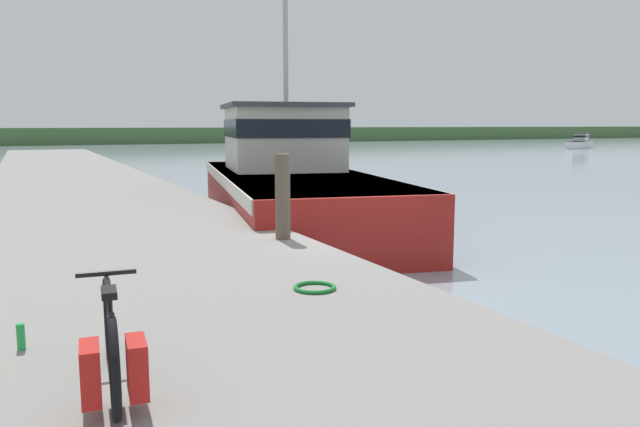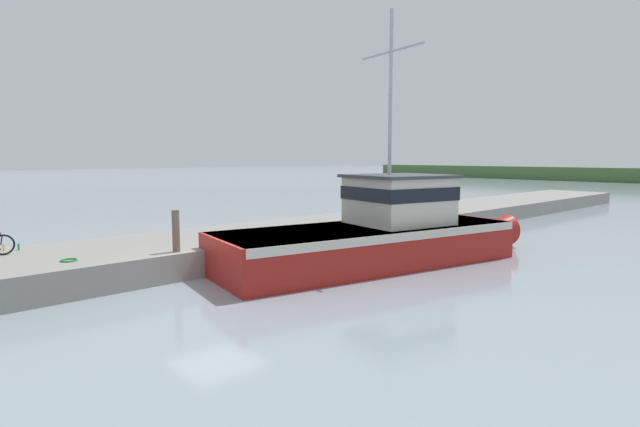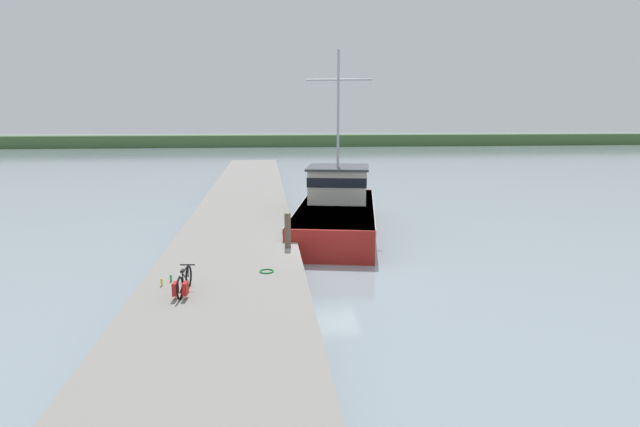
# 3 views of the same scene
# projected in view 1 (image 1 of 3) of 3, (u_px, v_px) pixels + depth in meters

# --- Properties ---
(ground_plane) EXTENTS (320.00, 320.00, 0.00)m
(ground_plane) POSITION_uv_depth(u_px,v_px,m) (358.00, 278.00, 11.29)
(ground_plane) COLOR #84939E
(dock_pier) EXTENTS (5.16, 80.00, 0.92)m
(dock_pier) POSITION_uv_depth(u_px,v_px,m) (142.00, 274.00, 9.61)
(dock_pier) COLOR gray
(dock_pier) RESTS_ON ground_plane
(far_shoreline) EXTENTS (180.00, 5.00, 2.28)m
(far_shoreline) POSITION_uv_depth(u_px,v_px,m) (273.00, 135.00, 97.34)
(far_shoreline) COLOR #426638
(far_shoreline) RESTS_ON ground_plane
(fishing_boat_main) EXTENTS (5.98, 13.91, 9.32)m
(fishing_boat_main) POSITION_uv_depth(u_px,v_px,m) (289.00, 181.00, 17.33)
(fishing_boat_main) COLOR maroon
(fishing_boat_main) RESTS_ON ground_plane
(boat_blue_far) EXTENTS (6.86, 4.56, 1.76)m
(boat_blue_far) POSITION_uv_depth(u_px,v_px,m) (580.00, 143.00, 71.89)
(boat_blue_far) COLOR silver
(boat_blue_far) RESTS_ON ground_plane
(bicycle_touring) EXTENTS (0.51, 1.70, 0.73)m
(bicycle_touring) POSITION_uv_depth(u_px,v_px,m) (112.00, 348.00, 4.21)
(bicycle_touring) COLOR black
(bicycle_touring) RESTS_ON dock_pier
(mooring_post) EXTENTS (0.24, 0.24, 1.37)m
(mooring_post) POSITION_uv_depth(u_px,v_px,m) (283.00, 197.00, 9.95)
(mooring_post) COLOR brown
(mooring_post) RESTS_ON dock_pier
(hose_coil) EXTENTS (0.48, 0.48, 0.04)m
(hose_coil) POSITION_uv_depth(u_px,v_px,m) (315.00, 287.00, 6.98)
(hose_coil) COLOR #197A2D
(hose_coil) RESTS_ON dock_pier
(water_bottle_on_curb) EXTENTS (0.07, 0.07, 0.22)m
(water_bottle_on_curb) POSITION_uv_depth(u_px,v_px,m) (21.00, 337.00, 5.10)
(water_bottle_on_curb) COLOR green
(water_bottle_on_curb) RESTS_ON dock_pier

